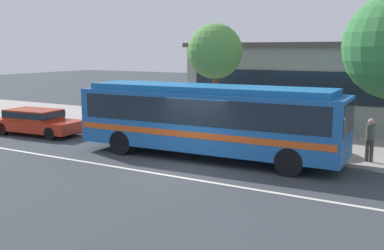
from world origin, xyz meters
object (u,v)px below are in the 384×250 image
Objects in this scene: pedestrian_waiting_near_sign at (370,137)px; pedestrian_standing_by_tree at (146,117)px; sedan_behind_bus at (36,121)px; street_tree_near_stop at (215,52)px; pedestrian_walking_along_curb at (164,113)px; transit_bus at (208,116)px.

pedestrian_standing_by_tree is (-10.19, -0.03, 0.01)m from pedestrian_waiting_near_sign.
sedan_behind_bus is 2.92× the size of pedestrian_standing_by_tree.
street_tree_near_stop reaches higher than pedestrian_waiting_near_sign.
sedan_behind_bus is at bearing -153.84° from street_tree_near_stop.
pedestrian_standing_by_tree is at bearing -142.53° from street_tree_near_stop.
street_tree_near_stop is at bearing 37.47° from pedestrian_standing_by_tree.
sedan_behind_bus is 0.89× the size of street_tree_near_stop.
sedan_behind_bus is 6.50m from pedestrian_walking_along_curb.
pedestrian_standing_by_tree is (-4.44, 2.03, -0.60)m from transit_bus.
sedan_behind_bus is 2.94× the size of pedestrian_waiting_near_sign.
pedestrian_standing_by_tree is at bearing -179.82° from pedestrian_waiting_near_sign.
transit_bus reaches higher than sedan_behind_bus.
pedestrian_walking_along_curb is (5.62, 3.25, 0.38)m from sedan_behind_bus.
transit_bus is 6.55× the size of pedestrian_waiting_near_sign.
transit_bus reaches higher than pedestrian_walking_along_curb.
transit_bus is 6.49× the size of pedestrian_standing_by_tree.
street_tree_near_stop reaches higher than sedan_behind_bus.
pedestrian_standing_by_tree is at bearing -97.39° from pedestrian_walking_along_curb.
sedan_behind_bus is 15.78m from pedestrian_waiting_near_sign.
pedestrian_waiting_near_sign reaches higher than sedan_behind_bus.
pedestrian_walking_along_curb is at bearing 30.00° from sedan_behind_bus.
sedan_behind_bus is (-9.89, 0.08, -0.96)m from transit_bus.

